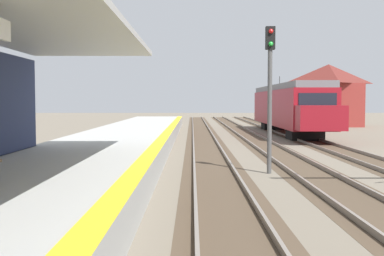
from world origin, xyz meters
The scene contains 6 objects.
station_platform centered at (-2.50, 16.00, 0.45)m, with size 5.00×80.00×0.91m.
track_pair_nearest_platform centered at (1.90, 20.00, 0.05)m, with size 2.34×120.00×0.16m.
track_pair_middle centered at (5.30, 20.00, 0.05)m, with size 2.34×120.00×0.16m.
approaching_train centered at (8.70, 40.53, 2.18)m, with size 2.93×19.60×4.76m.
rail_signal_post centered at (3.85, 19.91, 3.19)m, with size 0.32×0.34×5.20m.
distant_trackside_house centered at (15.20, 52.43, 3.34)m, with size 6.60×5.28×6.40m.
Camera 1 is at (1.09, 3.01, 2.57)m, focal length 44.61 mm.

